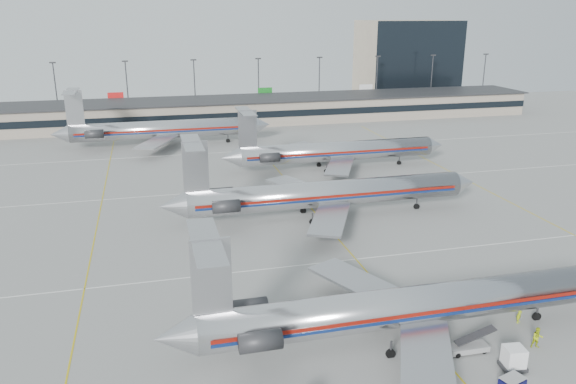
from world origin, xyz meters
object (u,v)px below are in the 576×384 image
object	(u,v)px
jet_foreground	(402,306)
belt_loader	(469,346)
uld_container	(514,358)
jet_second_row	(322,194)

from	to	relation	value
jet_foreground	belt_loader	xyz separation A→B (m)	(4.84, -3.17, -2.71)
jet_foreground	uld_container	size ratio (longest dim) A/B	21.15
uld_container	belt_loader	xyz separation A→B (m)	(-2.14, 2.98, -0.43)
jet_second_row	uld_container	distance (m)	37.75
jet_foreground	belt_loader	world-z (taller)	jet_foreground
jet_second_row	uld_container	bearing A→B (deg)	-83.30
uld_container	belt_loader	world-z (taller)	belt_loader
jet_foreground	jet_second_row	size ratio (longest dim) A/B	0.95
jet_second_row	jet_foreground	bearing A→B (deg)	-94.72
jet_second_row	belt_loader	distance (m)	34.63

